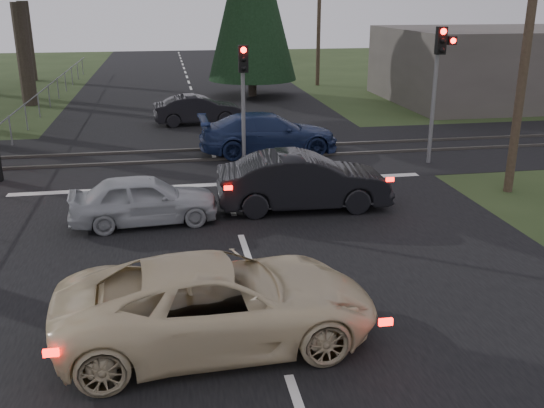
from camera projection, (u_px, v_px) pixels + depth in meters
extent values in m
plane|color=#293819|center=(266.00, 308.00, 11.53)|extent=(120.00, 120.00, 0.00)
cube|color=black|center=(218.00, 169.00, 20.85)|extent=(14.00, 100.00, 0.01)
cube|color=black|center=(214.00, 155.00, 22.71)|extent=(120.00, 8.00, 0.01)
cube|color=silver|center=(223.00, 184.00, 19.17)|extent=(13.00, 0.35, 0.00)
cube|color=#59544C|center=(215.00, 159.00, 21.95)|extent=(120.00, 0.12, 0.10)
cube|color=#59544C|center=(212.00, 149.00, 23.44)|extent=(120.00, 0.12, 0.10)
cylinder|color=slate|center=(433.00, 110.00, 21.09)|extent=(0.14, 0.14, 3.80)
cube|color=black|center=(441.00, 41.00, 20.16)|extent=(0.32, 0.24, 0.90)
sphere|color=#FF0C07|center=(444.00, 31.00, 19.94)|extent=(0.20, 0.20, 0.20)
sphere|color=black|center=(443.00, 41.00, 20.04)|extent=(0.18, 0.18, 0.18)
sphere|color=black|center=(442.00, 50.00, 20.14)|extent=(0.18, 0.18, 0.18)
cube|color=black|center=(452.00, 40.00, 20.22)|extent=(0.28, 0.22, 0.28)
sphere|color=#FF0C07|center=(453.00, 41.00, 20.11)|extent=(0.18, 0.18, 0.18)
cylinder|color=slate|center=(243.00, 118.00, 21.24)|extent=(0.14, 0.14, 3.20)
cube|color=black|center=(243.00, 59.00, 20.41)|extent=(0.32, 0.24, 0.90)
sphere|color=#FF0C07|center=(244.00, 50.00, 20.19)|extent=(0.20, 0.20, 0.20)
sphere|color=black|center=(244.00, 59.00, 20.29)|extent=(0.18, 0.18, 0.18)
sphere|color=black|center=(244.00, 68.00, 20.39)|extent=(0.18, 0.18, 0.18)
cylinder|color=#4C3D2D|center=(528.00, 39.00, 17.06)|extent=(0.26, 0.26, 9.00)
cylinder|color=#4C3D2D|center=(319.00, 15.00, 39.43)|extent=(0.26, 0.26, 9.00)
cylinder|color=#4C3D2D|center=(260.00, 9.00, 62.73)|extent=(0.26, 0.26, 9.00)
cylinder|color=#473D33|center=(24.00, 55.00, 32.48)|extent=(0.80, 0.80, 5.40)
cylinder|color=#473D33|center=(27.00, 41.00, 42.41)|extent=(0.80, 0.80, 5.40)
cylinder|color=#473D33|center=(252.00, 79.00, 36.01)|extent=(0.50, 0.50, 2.00)
cube|color=#59514C|center=(515.00, 65.00, 34.33)|extent=(14.00, 10.00, 4.00)
imported|color=beige|center=(218.00, 302.00, 10.20)|extent=(5.50, 2.76, 1.50)
imported|color=black|center=(303.00, 181.00, 16.78)|extent=(4.81, 1.82, 1.57)
imported|color=#A3A7AB|center=(144.00, 200.00, 15.69)|extent=(3.90, 1.80, 1.30)
imported|color=navy|center=(269.00, 134.00, 22.79)|extent=(5.25, 2.20, 1.51)
imported|color=black|center=(198.00, 110.00, 28.13)|extent=(4.15, 1.74, 1.33)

